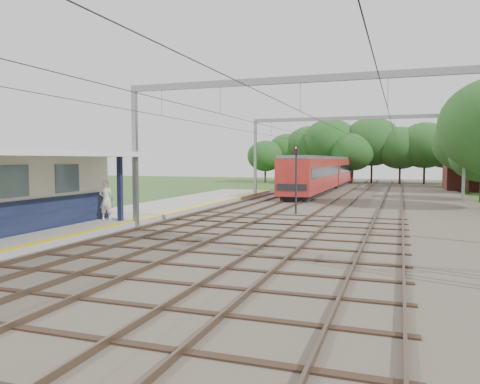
% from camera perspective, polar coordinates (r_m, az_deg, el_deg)
% --- Properties ---
extents(ballast_bed, '(18.00, 90.00, 0.10)m').
position_cam_1_polar(ballast_bed, '(35.40, 13.47, -1.58)').
color(ballast_bed, '#473D33').
rests_on(ballast_bed, ground).
extents(platform, '(5.00, 52.00, 0.35)m').
position_cam_1_polar(platform, '(24.41, -18.79, -3.86)').
color(platform, gray).
rests_on(platform, ground).
extents(yellow_stripe, '(0.45, 52.00, 0.01)m').
position_cam_1_polar(yellow_stripe, '(23.08, -14.38, -3.76)').
color(yellow_stripe, yellow).
rests_on(yellow_stripe, platform).
extents(rail_tracks, '(11.80, 88.00, 0.15)m').
position_cam_1_polar(rail_tracks, '(35.71, 9.48, -1.28)').
color(rail_tracks, brown).
rests_on(rail_tracks, ballast_bed).
extents(catenary_system, '(17.22, 88.00, 7.00)m').
position_cam_1_polar(catenary_system, '(30.69, 11.62, 7.82)').
color(catenary_system, gray).
rests_on(catenary_system, ground).
extents(tree_band, '(31.72, 30.88, 8.82)m').
position_cam_1_polar(tree_band, '(62.31, 15.84, 5.22)').
color(tree_band, '#382619').
rests_on(tree_band, ground).
extents(person, '(0.82, 0.62, 2.03)m').
position_cam_1_polar(person, '(24.62, -16.00, -0.94)').
color(person, white).
rests_on(person, platform).
extents(train, '(2.77, 34.48, 3.65)m').
position_cam_1_polar(train, '(52.82, 10.46, 2.43)').
color(train, black).
rests_on(train, ballast_bed).
extents(signal_post, '(0.33, 0.29, 4.24)m').
position_cam_1_polar(signal_post, '(28.59, 6.86, 2.41)').
color(signal_post, black).
rests_on(signal_post, ground).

